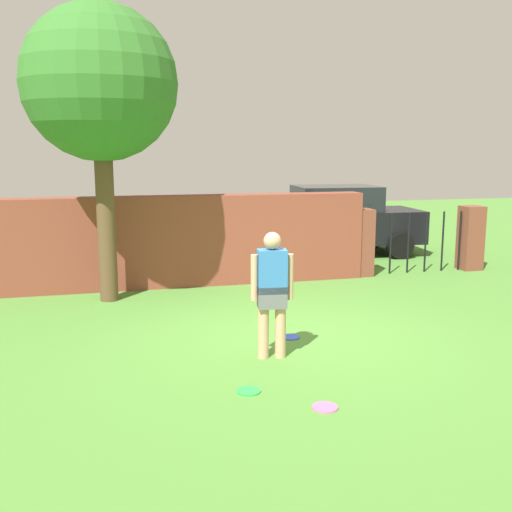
# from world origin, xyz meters

# --- Properties ---
(ground_plane) EXTENTS (40.00, 40.00, 0.00)m
(ground_plane) POSITION_xyz_m (0.00, 0.00, 0.00)
(ground_plane) COLOR #4C8433
(brick_wall) EXTENTS (8.17, 0.50, 1.75)m
(brick_wall) POSITION_xyz_m (-1.50, 3.59, 0.87)
(brick_wall) COLOR brown
(brick_wall) RESTS_ON ground
(tree) EXTENTS (2.59, 2.59, 5.00)m
(tree) POSITION_xyz_m (-2.46, 2.74, 3.67)
(tree) COLOR brown
(tree) RESTS_ON ground
(person) EXTENTS (0.54, 0.26, 1.62)m
(person) POSITION_xyz_m (-0.48, -0.77, 0.90)
(person) COLOR tan
(person) RESTS_ON ground
(fence_gate) EXTENTS (3.04, 0.44, 1.40)m
(fence_gate) POSITION_xyz_m (3.98, 3.59, 0.70)
(fence_gate) COLOR brown
(fence_gate) RESTS_ON ground
(car) EXTENTS (4.30, 2.13, 1.72)m
(car) POSITION_xyz_m (3.10, 6.07, 0.86)
(car) COLOR black
(car) RESTS_ON ground
(frisbee_pink) EXTENTS (0.27, 0.27, 0.02)m
(frisbee_pink) POSITION_xyz_m (-0.37, -2.38, 0.01)
(frisbee_pink) COLOR pink
(frisbee_pink) RESTS_ON ground
(frisbee_green) EXTENTS (0.27, 0.27, 0.02)m
(frisbee_green) POSITION_xyz_m (-1.03, -1.77, 0.01)
(frisbee_green) COLOR green
(frisbee_green) RESTS_ON ground
(frisbee_blue) EXTENTS (0.27, 0.27, 0.02)m
(frisbee_blue) POSITION_xyz_m (-0.01, -0.07, 0.01)
(frisbee_blue) COLOR blue
(frisbee_blue) RESTS_ON ground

